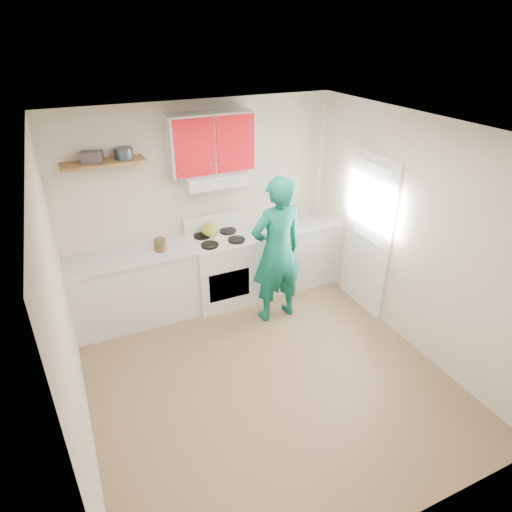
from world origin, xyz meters
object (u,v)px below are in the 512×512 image
stove (221,270)px  crock (160,246)px  kettle (210,230)px  tin (124,153)px  person (277,251)px

stove → crock: size_ratio=5.24×
kettle → stove: bearing=-31.2°
tin → person: 2.08m
stove → crock: (-0.76, -0.01, 0.53)m
stove → kettle: size_ratio=4.30×
tin → kettle: 1.43m
stove → tin: (-1.02, 0.17, 1.64)m
crock → person: person is taller
tin → crock: (0.25, -0.19, -1.11)m
crock → person: (1.27, -0.63, -0.05)m
tin → kettle: bearing=-3.1°
stove → kettle: 0.57m
kettle → person: 0.97m
stove → kettle: (-0.08, 0.12, 0.55)m
person → crock: bearing=-29.6°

